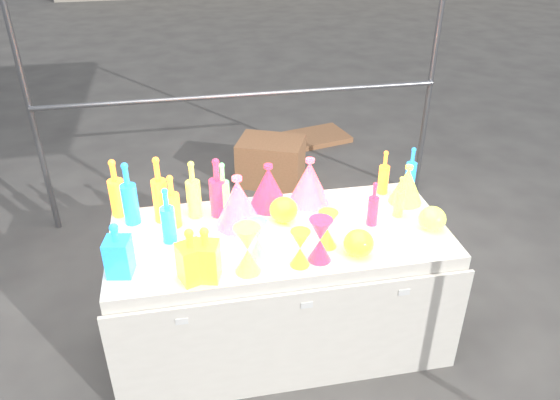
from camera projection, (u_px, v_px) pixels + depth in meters
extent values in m
plane|color=slate|center=(280.00, 335.00, 3.30)|extent=(80.00, 80.00, 0.00)
cylinder|color=gray|center=(23.00, 80.00, 3.71)|extent=(0.04, 0.04, 2.40)
cylinder|color=gray|center=(434.00, 56.00, 4.20)|extent=(0.04, 0.04, 2.40)
cylinder|color=gray|center=(243.00, 95.00, 4.03)|extent=(3.00, 0.04, 0.04)
cube|color=white|center=(280.00, 287.00, 3.11)|extent=(1.80, 0.80, 0.75)
cube|color=white|center=(295.00, 344.00, 2.78)|extent=(1.84, 0.02, 0.68)
cube|color=white|center=(182.00, 322.00, 2.54)|extent=(0.06, 0.00, 0.03)
cube|color=white|center=(307.00, 305.00, 2.64)|extent=(0.06, 0.00, 0.03)
cube|color=white|center=(404.00, 292.00, 2.72)|extent=(0.06, 0.00, 0.03)
cube|color=#AD754E|center=(271.00, 161.00, 4.87)|extent=(0.67, 0.59, 0.41)
cube|color=#AD754E|center=(317.00, 137.00, 5.76)|extent=(0.72, 0.58, 0.05)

